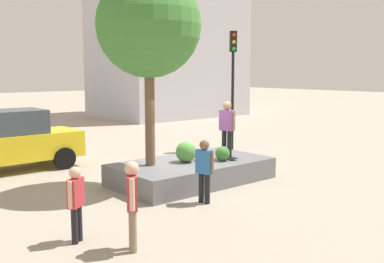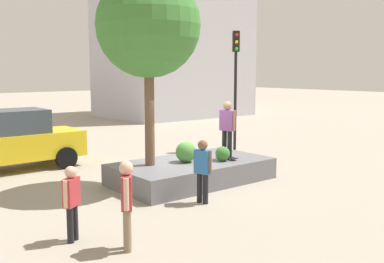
% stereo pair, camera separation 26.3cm
% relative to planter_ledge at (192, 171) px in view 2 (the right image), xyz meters
% --- Properties ---
extents(ground_plane, '(120.00, 120.00, 0.00)m').
position_rel_planter_ledge_xyz_m(ground_plane, '(-0.11, 0.30, -0.32)').
color(ground_plane, '#9E9384').
extents(planter_ledge, '(4.70, 2.59, 0.63)m').
position_rel_planter_ledge_xyz_m(planter_ledge, '(0.00, 0.00, 0.00)').
color(planter_ledge, slate).
rests_on(planter_ledge, ground).
extents(plaza_tree, '(2.92, 2.92, 5.41)m').
position_rel_planter_ledge_xyz_m(plaza_tree, '(-1.29, 0.33, 4.24)').
color(plaza_tree, brown).
rests_on(plaza_tree, planter_ledge).
extents(boxwood_shrub, '(0.61, 0.61, 0.61)m').
position_rel_planter_ledge_xyz_m(boxwood_shrub, '(-0.22, 0.01, 0.62)').
color(boxwood_shrub, '#4C8C3D').
rests_on(boxwood_shrub, planter_ledge).
extents(hedge_clump, '(0.44, 0.44, 0.44)m').
position_rel_planter_ledge_xyz_m(hedge_clump, '(0.73, -0.56, 0.54)').
color(hedge_clump, '#3D7A33').
rests_on(hedge_clump, planter_ledge).
extents(skateboard, '(0.24, 0.81, 0.07)m').
position_rel_planter_ledge_xyz_m(skateboard, '(1.06, -0.40, 0.37)').
color(skateboard, black).
rests_on(skateboard, planter_ledge).
extents(skateboarder, '(0.29, 0.56, 1.70)m').
position_rel_planter_ledge_xyz_m(skateboarder, '(1.06, -0.40, 1.37)').
color(skateboarder, black).
rests_on(skateboarder, skateboard).
extents(taxi_cab, '(4.40, 2.08, 2.04)m').
position_rel_planter_ledge_xyz_m(taxi_cab, '(-3.65, 5.07, 0.72)').
color(taxi_cab, gold).
rests_on(taxi_cab, ground).
extents(traffic_light_corner, '(0.37, 0.37, 4.96)m').
position_rel_planter_ledge_xyz_m(traffic_light_corner, '(4.91, 3.16, 3.04)').
color(traffic_light_corner, black).
rests_on(traffic_light_corner, ground).
extents(pedestrian_crossing, '(0.41, 0.50, 1.70)m').
position_rel_planter_ledge_xyz_m(pedestrian_crossing, '(-4.21, -3.27, 0.66)').
color(pedestrian_crossing, '#847056').
rests_on(pedestrian_crossing, ground).
extents(bystander_watching, '(0.27, 0.54, 1.62)m').
position_rel_planter_ledge_xyz_m(bystander_watching, '(-1.19, -1.88, 0.62)').
color(bystander_watching, black).
rests_on(bystander_watching, ground).
extents(passerby_with_bag, '(0.43, 0.37, 1.51)m').
position_rel_planter_ledge_xyz_m(passerby_with_bag, '(-4.83, -2.22, 0.55)').
color(passerby_with_bag, black).
rests_on(passerby_with_bag, ground).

